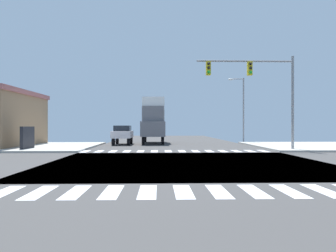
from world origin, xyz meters
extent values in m
cube|color=#413F3F|center=(0.00, 0.00, -0.03)|extent=(14.00, 90.00, 0.05)
cube|color=#413F3F|center=(0.00, 0.00, -0.03)|extent=(90.00, 12.00, 0.05)
cube|color=#B2ADA3|center=(13.00, 12.00, 0.07)|extent=(12.00, 12.00, 0.14)
cube|color=#AFABA2|center=(-13.00, 12.00, 0.07)|extent=(12.00, 12.00, 0.14)
cube|color=silver|center=(-5.75, -7.30, 0.00)|extent=(0.50, 2.00, 0.01)
cube|color=silver|center=(-4.75, -7.30, 0.00)|extent=(0.50, 2.00, 0.01)
cube|color=silver|center=(-3.75, -7.30, 0.00)|extent=(0.50, 2.00, 0.01)
cube|color=silver|center=(-2.75, -7.30, 0.00)|extent=(0.50, 2.00, 0.01)
cube|color=silver|center=(-1.75, -7.30, 0.00)|extent=(0.50, 2.00, 0.01)
cube|color=silver|center=(-0.75, -7.30, 0.00)|extent=(0.50, 2.00, 0.01)
cube|color=silver|center=(0.25, -7.30, 0.00)|extent=(0.50, 2.00, 0.01)
cube|color=silver|center=(1.25, -7.30, 0.00)|extent=(0.50, 2.00, 0.01)
cube|color=silver|center=(2.25, -7.30, 0.00)|extent=(0.50, 2.00, 0.01)
cube|color=silver|center=(3.25, -7.30, 0.00)|extent=(0.50, 2.00, 0.01)
cube|color=silver|center=(-6.75, 7.30, 0.00)|extent=(0.50, 2.00, 0.01)
cube|color=silver|center=(-5.75, 7.30, 0.00)|extent=(0.50, 2.00, 0.01)
cube|color=silver|center=(-4.75, 7.30, 0.00)|extent=(0.50, 2.00, 0.01)
cube|color=silver|center=(-3.75, 7.30, 0.00)|extent=(0.50, 2.00, 0.01)
cube|color=silver|center=(-2.75, 7.30, 0.00)|extent=(0.50, 2.00, 0.01)
cube|color=silver|center=(-1.75, 7.30, 0.00)|extent=(0.50, 2.00, 0.01)
cube|color=silver|center=(-0.75, 7.30, 0.00)|extent=(0.50, 2.00, 0.01)
cube|color=silver|center=(0.25, 7.30, 0.00)|extent=(0.50, 2.00, 0.01)
cube|color=silver|center=(1.25, 7.30, 0.00)|extent=(0.50, 2.00, 0.01)
cube|color=silver|center=(2.25, 7.30, 0.00)|extent=(0.50, 2.00, 0.01)
cube|color=silver|center=(3.25, 7.30, 0.00)|extent=(0.50, 2.00, 0.01)
cube|color=silver|center=(4.25, 7.30, 0.00)|extent=(0.50, 2.00, 0.01)
cube|color=silver|center=(5.25, 7.30, 0.00)|extent=(0.50, 2.00, 0.01)
cube|color=silver|center=(6.25, 7.30, 0.00)|extent=(0.50, 2.00, 0.01)
cylinder|color=gray|center=(8.57, 7.64, 3.53)|extent=(0.20, 0.20, 7.06)
cylinder|color=gray|center=(4.97, 7.64, 6.66)|extent=(7.19, 0.14, 0.14)
cube|color=yellow|center=(5.33, 7.64, 6.11)|extent=(0.32, 0.40, 1.00)
sphere|color=black|center=(5.33, 7.40, 6.42)|extent=(0.22, 0.22, 0.22)
sphere|color=black|center=(5.33, 7.40, 6.11)|extent=(0.22, 0.22, 0.22)
sphere|color=green|center=(5.33, 7.40, 5.80)|extent=(0.22, 0.22, 0.22)
cube|color=yellow|center=(2.24, 7.64, 6.11)|extent=(0.32, 0.40, 1.00)
sphere|color=black|center=(2.24, 7.40, 6.42)|extent=(0.22, 0.22, 0.22)
sphere|color=black|center=(2.24, 7.40, 6.11)|extent=(0.22, 0.22, 0.22)
sphere|color=green|center=(2.24, 7.40, 5.80)|extent=(0.22, 0.22, 0.22)
cylinder|color=gray|center=(7.83, 18.93, 3.54)|extent=(0.16, 0.16, 7.07)
cylinder|color=gray|center=(7.13, 18.93, 6.97)|extent=(1.40, 0.10, 0.10)
ellipsoid|color=silver|center=(6.43, 18.93, 6.92)|extent=(0.60, 0.32, 0.20)
cube|color=black|center=(-11.41, 8.62, 0.90)|extent=(0.24, 2.20, 1.80)
cylinder|color=black|center=(-1.04, 15.59, 0.40)|extent=(0.26, 0.80, 0.80)
cylinder|color=black|center=(-2.96, 15.59, 0.40)|extent=(0.26, 0.80, 0.80)
cylinder|color=black|center=(-1.04, 20.49, 0.40)|extent=(0.26, 0.80, 0.80)
cylinder|color=black|center=(-2.96, 20.49, 0.40)|extent=(0.26, 0.80, 0.80)
cube|color=slate|center=(-2.00, 18.04, 1.54)|extent=(2.40, 7.20, 1.49)
cube|color=white|center=(-2.00, 19.12, 3.57)|extent=(2.30, 4.18, 2.56)
cube|color=slate|center=(-2.00, 15.88, 3.03)|extent=(2.11, 2.02, 1.49)
cylinder|color=black|center=(-4.28, 14.43, 0.34)|extent=(0.26, 0.68, 0.68)
cylinder|color=black|center=(-5.72, 14.43, 0.34)|extent=(0.26, 0.68, 0.68)
cylinder|color=black|center=(-4.28, 17.35, 0.34)|extent=(0.26, 0.68, 0.68)
cylinder|color=black|center=(-5.72, 17.35, 0.34)|extent=(0.26, 0.68, 0.68)
cube|color=silver|center=(-5.00, 15.89, 1.01)|extent=(1.80, 4.30, 0.66)
cube|color=black|center=(-5.00, 15.89, 1.61)|extent=(1.55, 2.24, 0.54)
camera|label=1|loc=(-1.44, -16.45, 1.85)|focal=34.94mm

